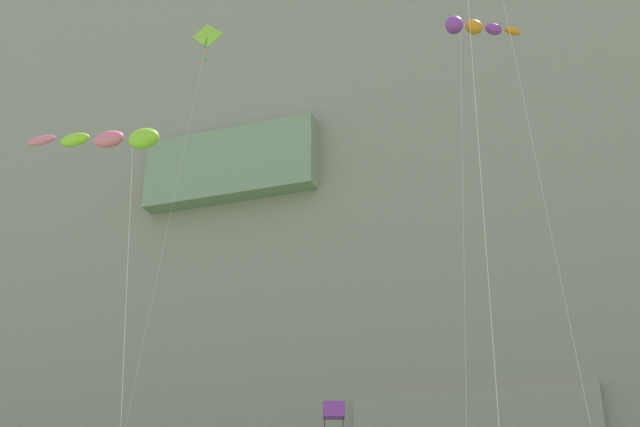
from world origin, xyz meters
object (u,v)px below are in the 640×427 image
kite_diamond_upper_left (205,46)px  kite_windsock_high_left (472,27)px  kite_windsock_upper_right (112,140)px  kite_banner_mid_left (542,8)px  kite_box_mid_center (334,424)px

kite_diamond_upper_left → kite_windsock_high_left: kite_diamond_upper_left is taller
kite_diamond_upper_left → kite_windsock_upper_right: (5.39, -16.21, -16.59)m
kite_banner_mid_left → kite_windsock_high_left: kite_banner_mid_left is taller
kite_diamond_upper_left → kite_banner_mid_left: (21.41, -8.72, -9.04)m
kite_banner_mid_left → kite_diamond_upper_left: bearing=157.8°
kite_windsock_high_left → kite_diamond_upper_left: bearing=165.6°
kite_box_mid_center → kite_windsock_high_left: 21.05m
kite_box_mid_center → kite_windsock_high_left: kite_windsock_high_left is taller
kite_box_mid_center → kite_banner_mid_left: size_ratio=0.34×
kite_diamond_upper_left → kite_box_mid_center: bearing=-8.2°
kite_windsock_high_left → kite_windsock_upper_right: 19.97m
kite_windsock_high_left → kite_banner_mid_left: bearing=-49.7°
kite_box_mid_center → kite_banner_mid_left: (12.18, -7.39, 16.10)m
kite_diamond_upper_left → kite_windsock_high_left: bearing=-14.4°
kite_box_mid_center → kite_diamond_upper_left: kite_diamond_upper_left is taller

